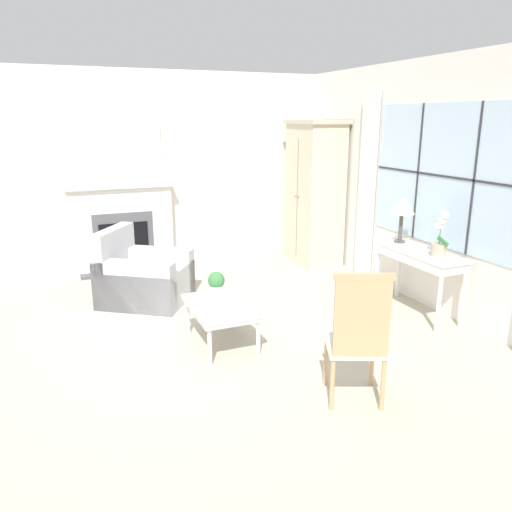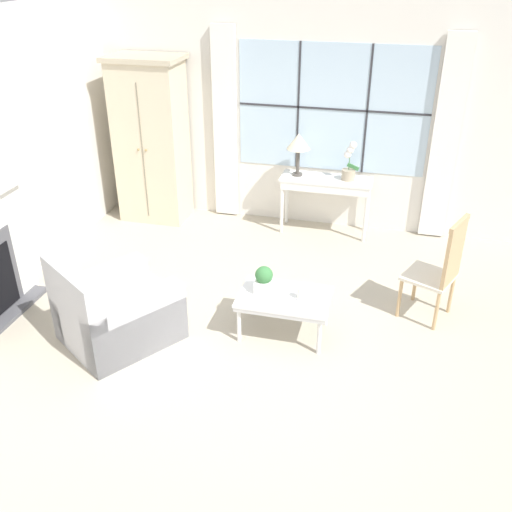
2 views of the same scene
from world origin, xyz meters
The scene contains 11 objects.
ground_plane centered at (0.00, 0.00, 0.00)m, with size 14.00×14.00×0.00m, color #B2A893.
wall_back_windowed centered at (0.00, 3.02, 1.39)m, with size 7.20×0.14×2.80m.
armoire centered at (-2.28, 2.67, 1.07)m, with size 0.93×0.63×2.12m.
console_table centered at (0.01, 2.74, 0.64)m, with size 1.14×0.40×0.74m.
table_lamp centered at (-0.36, 2.75, 1.16)m, with size 0.29×0.29×0.54m.
potted_orchid centered at (0.28, 2.76, 0.92)m, with size 0.21×0.17×0.48m.
armchair_upholstered centered at (-1.53, -0.06, 0.29)m, with size 1.23×1.26×0.88m.
side_chair_wooden centered at (1.37, 1.04, 0.59)m, with size 0.58×0.58×1.09m.
coffee_table centered at (-0.04, 0.43, 0.37)m, with size 0.85×0.57×0.42m.
potted_plant_small centered at (-0.24, 0.45, 0.55)m, with size 0.17×0.17×0.26m.
pillar_candle centered at (0.12, 0.42, 0.47)m, with size 0.10×0.10×0.13m.
Camera 2 is at (0.82, -3.98, 3.27)m, focal length 40.00 mm.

